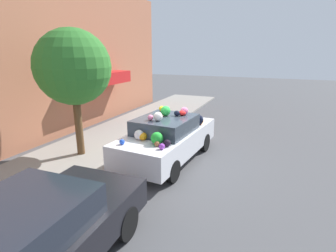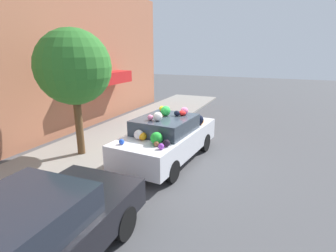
{
  "view_description": "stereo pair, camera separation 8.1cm",
  "coord_description": "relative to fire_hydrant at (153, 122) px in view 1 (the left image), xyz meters",
  "views": [
    {
      "loc": [
        -7.31,
        -3.22,
        3.4
      ],
      "look_at": [
        0.0,
        -0.15,
        1.14
      ],
      "focal_mm": 28.0,
      "sensor_mm": 36.0,
      "label": 1
    },
    {
      "loc": [
        -7.27,
        -3.29,
        3.4
      ],
      "look_at": [
        0.0,
        -0.15,
        1.14
      ],
      "focal_mm": 28.0,
      "sensor_mm": 36.0,
      "label": 2
    }
  ],
  "objects": [
    {
      "name": "sidewalk_curb",
      "position": [
        -2.55,
        1.07,
        -0.4
      ],
      "size": [
        24.0,
        3.2,
        0.1
      ],
      "color": "gray",
      "rests_on": "ground"
    },
    {
      "name": "art_car",
      "position": [
        -2.57,
        -1.78,
        0.33
      ],
      "size": [
        4.28,
        2.04,
        1.77
      ],
      "rotation": [
        0.0,
        0.0,
        -0.07
      ],
      "color": "silver",
      "rests_on": "ground"
    },
    {
      "name": "street_tree",
      "position": [
        -3.43,
        1.01,
        2.48
      ],
      "size": [
        2.33,
        2.33,
        4.0
      ],
      "color": "brown",
      "rests_on": "sidewalk_curb"
    },
    {
      "name": "parked_car_plain",
      "position": [
        -7.59,
        -1.71,
        0.28
      ],
      "size": [
        4.02,
        1.97,
        1.39
      ],
      "rotation": [
        0.0,
        0.0,
        0.03
      ],
      "color": "black",
      "rests_on": "ground"
    },
    {
      "name": "fire_hydrant",
      "position": [
        0.0,
        0.0,
        0.0
      ],
      "size": [
        0.2,
        0.2,
        0.7
      ],
      "color": "gold",
      "rests_on": "sidewalk_curb"
    },
    {
      "name": "building_facade",
      "position": [
        -2.42,
        3.29,
        2.72
      ],
      "size": [
        18.0,
        1.2,
        6.44
      ],
      "color": "#B26B4C",
      "rests_on": "ground"
    },
    {
      "name": "ground_plane",
      "position": [
        -2.55,
        -1.63,
        -0.45
      ],
      "size": [
        60.0,
        60.0,
        0.0
      ],
      "primitive_type": "plane",
      "color": "#4C4C4F"
    }
  ]
}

